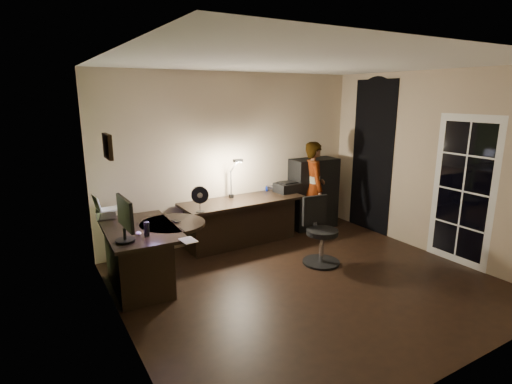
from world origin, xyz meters
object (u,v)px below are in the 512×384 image
desk_right (243,222)px  person (314,188)px  cabinet (313,193)px  office_chair (322,232)px  desk_left (142,257)px  monitor (124,225)px

desk_right → person: (1.36, -0.08, 0.42)m
desk_right → cabinet: cabinet is taller
cabinet → office_chair: size_ratio=1.32×
desk_left → person: bearing=12.5°
cabinet → monitor: cabinet is taller
monitor → desk_left: bearing=53.3°
desk_left → monitor: 0.74m
desk_left → desk_right: desk_left is taller
desk_right → office_chair: size_ratio=2.09×
desk_left → person: size_ratio=0.84×
person → desk_left: bearing=123.6°
desk_left → monitor: size_ratio=2.49×
desk_left → office_chair: bearing=-11.7°
desk_left → office_chair: size_ratio=1.41×
monitor → office_chair: (2.64, -0.21, -0.48)m
desk_left → person: person is taller
cabinet → office_chair: (-0.92, -1.36, -0.15)m
monitor → person: (3.40, 0.94, -0.17)m
desk_right → monitor: (-2.04, -1.02, 0.59)m
desk_right → monitor: monitor is taller
monitor → office_chair: 2.69m
desk_left → person: 3.21m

